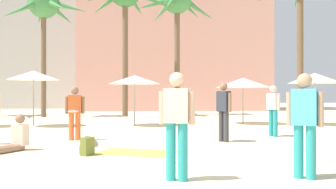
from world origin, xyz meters
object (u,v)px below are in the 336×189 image
object	(u,v)px
cafe_umbrella_2	(315,78)
cafe_umbrella_0	(135,80)
person_mid_right	(177,121)
cafe_umbrella_1	(243,83)
palm_tree_right	(44,8)
person_mid_left	(273,108)
backpack	(87,147)
cafe_umbrella_3	(34,75)
palm_tree_far_right	(177,6)
beach_towel	(137,152)
person_far_right	(15,138)
person_far_left	(305,121)
person_near_left	(74,111)
person_near_right	(224,109)

from	to	relation	value
cafe_umbrella_2	cafe_umbrella_0	bearing A→B (deg)	178.39
person_mid_right	cafe_umbrella_1	bearing A→B (deg)	178.10
palm_tree_right	cafe_umbrella_0	xyz separation A→B (m)	(5.85, -7.25, -4.82)
palm_tree_right	cafe_umbrella_0	world-z (taller)	palm_tree_right
person_mid_left	backpack	bearing A→B (deg)	8.34
cafe_umbrella_2	cafe_umbrella_3	bearing A→B (deg)	179.20
cafe_umbrella_2	cafe_umbrella_1	bearing A→B (deg)	164.11
backpack	person_mid_right	xyz separation A→B (m)	(1.81, -2.71, 0.77)
cafe_umbrella_1	cafe_umbrella_3	world-z (taller)	cafe_umbrella_3
palm_tree_far_right	beach_towel	distance (m)	18.83
cafe_umbrella_3	person_mid_left	world-z (taller)	cafe_umbrella_3
cafe_umbrella_3	beach_towel	distance (m)	9.58
palm_tree_far_right	person_far_right	xyz separation A→B (m)	(-5.72, -16.48, -7.28)
palm_tree_far_right	person_far_left	distance (m)	21.13
person_mid_right	person_far_right	bearing A→B (deg)	-115.39
palm_tree_right	person_near_left	world-z (taller)	palm_tree_right
person_near_right	backpack	bearing A→B (deg)	-1.68
palm_tree_far_right	person_mid_right	xyz separation A→B (m)	(-2.02, -20.04, -6.63)
cafe_umbrella_1	person_mid_right	world-z (taller)	cafe_umbrella_1
cafe_umbrella_2	person_mid_left	size ratio (longest dim) A/B	1.44
cafe_umbrella_1	cafe_umbrella_2	bearing A→B (deg)	-15.89
backpack	person_near_left	distance (m)	3.06
cafe_umbrella_2	person_mid_right	distance (m)	13.33
palm_tree_far_right	person_far_left	xyz separation A→B (m)	(0.11, -20.06, -6.63)
beach_towel	cafe_umbrella_1	bearing A→B (deg)	59.99
cafe_umbrella_2	person_near_right	world-z (taller)	cafe_umbrella_2
palm_tree_right	beach_towel	xyz separation A→B (m)	(6.00, -15.37, -6.91)
cafe_umbrella_3	cafe_umbrella_2	bearing A→B (deg)	-0.80
cafe_umbrella_1	person_near_left	size ratio (longest dim) A/B	0.89
cafe_umbrella_2	person_near_left	xyz separation A→B (m)	(-10.16, -5.33, -1.28)
cafe_umbrella_1	person_mid_left	size ratio (longest dim) A/B	1.55
palm_tree_right	beach_towel	world-z (taller)	palm_tree_right
cafe_umbrella_2	person_far_left	xyz separation A→B (m)	(-5.43, -10.93, -1.22)
palm_tree_right	person_mid_left	bearing A→B (deg)	-49.03
beach_towel	backpack	world-z (taller)	backpack
palm_tree_right	cafe_umbrella_2	xyz separation A→B (m)	(14.23, -7.48, -4.74)
backpack	person_mid_right	world-z (taller)	person_mid_right
beach_towel	person_near_right	xyz separation A→B (m)	(2.57, 1.96, 0.97)
person_mid_right	person_far_left	bearing A→B (deg)	108.10
cafe_umbrella_0	person_near_left	xyz separation A→B (m)	(-1.78, -5.57, -1.19)
palm_tree_far_right	backpack	size ratio (longest dim) A/B	21.65
cafe_umbrella_2	person_near_right	distance (m)	8.29
cafe_umbrella_2	palm_tree_right	bearing A→B (deg)	152.27
person_far_left	palm_tree_right	bearing A→B (deg)	-118.28
cafe_umbrella_0	cafe_umbrella_1	world-z (taller)	cafe_umbrella_0
person_near_left	person_far_left	bearing A→B (deg)	33.47
cafe_umbrella_3	person_near_right	bearing A→B (deg)	-40.27
cafe_umbrella_3	person_far_right	xyz separation A→B (m)	(1.62, -7.53, -1.95)
palm_tree_far_right	person_mid_left	size ratio (longest dim) A/B	5.29
backpack	palm_tree_far_right	bearing A→B (deg)	-68.68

